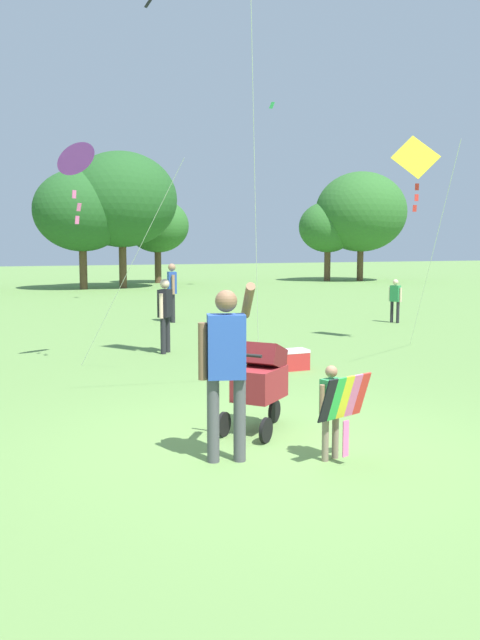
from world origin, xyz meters
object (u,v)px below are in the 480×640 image
object	(u,v)px
kite_orange_delta	(416,164)
child_with_butterfly_kite	(334,403)
person_kid_running	(172,288)
person_adult_flyer	(226,359)
stroller	(260,379)
person_couple_left	(395,297)
kite_green_novelty	(76,160)
person_red_shirt	(165,310)
cooler_box	(294,359)

from	to	relation	value
kite_orange_delta	child_with_butterfly_kite	bearing A→B (deg)	-132.26
person_kid_running	person_adult_flyer	bearing A→B (deg)	-104.17
person_adult_flyer	kite_orange_delta	distance (m)	8.84
stroller	person_kid_running	distance (m)	10.84
stroller	person_couple_left	xyz separation A→B (m)	(7.69, 8.17, 0.09)
person_adult_flyer	kite_green_novelty	xyz separation A→B (m)	(-0.47, 5.80, 2.53)
stroller	person_kid_running	size ratio (longest dim) A/B	0.64
kite_orange_delta	person_couple_left	size ratio (longest dim) A/B	3.71
person_kid_running	child_with_butterfly_kite	bearing A→B (deg)	-99.16
child_with_butterfly_kite	person_red_shirt	xyz separation A→B (m)	(0.29, 6.93, 0.28)
child_with_butterfly_kite	kite_green_novelty	bearing A→B (deg)	103.25
stroller	person_couple_left	world-z (taller)	person_couple_left
person_kid_running	cooler_box	world-z (taller)	person_kid_running
person_couple_left	person_kid_running	xyz separation A→B (m)	(-5.55, 2.45, 0.25)
kite_orange_delta	kite_green_novelty	distance (m)	6.83
person_couple_left	cooler_box	world-z (taller)	person_couple_left
person_red_shirt	kite_green_novelty	bearing A→B (deg)	-156.98
kite_orange_delta	cooler_box	size ratio (longest dim) A/B	9.77
child_with_butterfly_kite	kite_orange_delta	size ratio (longest dim) A/B	0.22
person_adult_flyer	cooler_box	bearing A→B (deg)	55.01
kite_green_novelty	person_couple_left	distance (m)	9.90
kite_orange_delta	kite_green_novelty	bearing A→B (deg)	177.56
kite_green_novelty	person_kid_running	xyz separation A→B (m)	(3.37, 5.67, -2.61)
person_adult_flyer	kite_orange_delta	xyz separation A→B (m)	(6.35, 5.51, 2.75)
kite_green_novelty	person_red_shirt	bearing A→B (deg)	23.02
stroller	kite_green_novelty	bearing A→B (deg)	103.89
cooler_box	kite_orange_delta	bearing A→B (deg)	22.72
kite_green_novelty	cooler_box	xyz separation A→B (m)	(3.30, -1.76, -3.38)
person_couple_left	person_adult_flyer	bearing A→B (deg)	-133.10
person_couple_left	kite_orange_delta	bearing A→B (deg)	-120.83
person_adult_flyer	cooler_box	distance (m)	5.00
person_adult_flyer	kite_orange_delta	bearing A→B (deg)	40.97
cooler_box	child_with_butterfly_kite	bearing A→B (deg)	-112.58
person_adult_flyer	cooler_box	world-z (taller)	person_adult_flyer
person_red_shirt	stroller	bearing A→B (deg)	-95.24
child_with_butterfly_kite	person_couple_left	bearing A→B (deg)	51.61
person_adult_flyer	kite_green_novelty	bearing A→B (deg)	94.65
stroller	person_kid_running	xyz separation A→B (m)	(2.15, 10.62, 0.34)
child_with_butterfly_kite	cooler_box	bearing A→B (deg)	67.42
child_with_butterfly_kite	kite_green_novelty	distance (m)	7.02
person_couple_left	cooler_box	bearing A→B (deg)	-138.41
cooler_box	kite_green_novelty	bearing A→B (deg)	151.85
child_with_butterfly_kite	person_kid_running	size ratio (longest dim) A/B	0.59
kite_orange_delta	person_kid_running	bearing A→B (deg)	120.06
kite_orange_delta	cooler_box	distance (m)	5.24
person_red_shirt	person_kid_running	size ratio (longest dim) A/B	0.91
kite_green_novelty	child_with_butterfly_kite	bearing A→B (deg)	-76.75
stroller	cooler_box	world-z (taller)	stroller
person_adult_flyer	person_red_shirt	xyz separation A→B (m)	(1.27, 6.54, -0.17)
kite_orange_delta	person_kid_running	size ratio (longest dim) A/B	2.74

